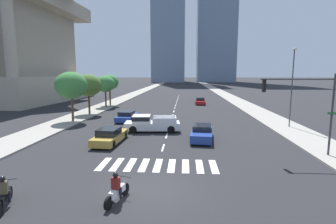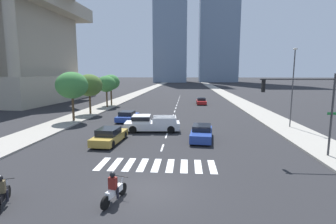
% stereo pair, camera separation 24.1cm
% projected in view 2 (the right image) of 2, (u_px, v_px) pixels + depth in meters
% --- Properties ---
extents(ground_plane, '(800.00, 800.00, 0.00)m').
position_uv_depth(ground_plane, '(148.00, 190.00, 13.06)').
color(ground_plane, '#232326').
extents(sidewalk_east, '(4.00, 260.00, 0.15)m').
position_uv_depth(sidewalk_east, '(254.00, 110.00, 41.67)').
color(sidewalk_east, gray).
rests_on(sidewalk_east, ground).
extents(sidewalk_west, '(4.00, 260.00, 0.15)m').
position_uv_depth(sidewalk_west, '(100.00, 108.00, 43.59)').
color(sidewalk_west, gray).
rests_on(sidewalk_west, ground).
extents(crosswalk_near, '(7.65, 2.47, 0.01)m').
position_uv_depth(crosswalk_near, '(156.00, 165.00, 16.57)').
color(crosswalk_near, silver).
rests_on(crosswalk_near, ground).
extents(lane_divider_center, '(0.14, 50.00, 0.01)m').
position_uv_depth(lane_divider_center, '(176.00, 108.00, 44.18)').
color(lane_divider_center, silver).
rests_on(lane_divider_center, ground).
extents(motorcycle_lead, '(0.87, 2.03, 1.49)m').
position_uv_depth(motorcycle_lead, '(114.00, 190.00, 11.75)').
color(motorcycle_lead, black).
rests_on(motorcycle_lead, ground).
extents(motorcycle_trailing, '(1.11, 2.10, 1.49)m').
position_uv_depth(motorcycle_trailing, '(2.00, 194.00, 11.36)').
color(motorcycle_trailing, black).
rests_on(motorcycle_trailing, ground).
extents(pickup_truck, '(5.72, 2.46, 1.67)m').
position_uv_depth(pickup_truck, '(150.00, 124.00, 26.24)').
color(pickup_truck, silver).
rests_on(pickup_truck, ground).
extents(sedan_blue_0, '(2.24, 4.74, 1.32)m').
position_uv_depth(sedan_blue_0, '(202.00, 133.00, 22.91)').
color(sedan_blue_0, navy).
rests_on(sedan_blue_0, ground).
extents(sedan_red_1, '(1.86, 4.23, 1.22)m').
position_uv_depth(sedan_red_1, '(201.00, 101.00, 49.46)').
color(sedan_red_1, maroon).
rests_on(sedan_red_1, ground).
extents(sedan_gold_2, '(2.14, 4.77, 1.33)m').
position_uv_depth(sedan_gold_2, '(109.00, 136.00, 21.85)').
color(sedan_gold_2, '#B28E38').
rests_on(sedan_gold_2, ground).
extents(sedan_blue_3, '(2.21, 4.46, 1.27)m').
position_uv_depth(sedan_blue_3, '(127.00, 116.00, 31.93)').
color(sedan_blue_3, navy).
rests_on(sedan_blue_3, ground).
extents(traffic_signal_near, '(5.29, 0.28, 5.76)m').
position_uv_depth(traffic_signal_near, '(305.00, 99.00, 17.67)').
color(traffic_signal_near, '#333335').
rests_on(traffic_signal_near, sidewalk_east).
extents(street_lamp_east, '(0.50, 0.24, 8.41)m').
position_uv_depth(street_lamp_east, '(293.00, 82.00, 27.17)').
color(street_lamp_east, '#3F3F42').
rests_on(street_lamp_east, sidewalk_east).
extents(street_tree_nearest, '(3.82, 3.82, 5.97)m').
position_uv_depth(street_tree_nearest, '(72.00, 85.00, 31.00)').
color(street_tree_nearest, '#4C3823').
rests_on(street_tree_nearest, sidewalk_west).
extents(street_tree_second, '(3.70, 3.70, 5.67)m').
position_uv_depth(street_tree_second, '(89.00, 85.00, 36.50)').
color(street_tree_second, '#4C3823').
rests_on(street_tree_second, sidewalk_west).
extents(street_tree_third, '(3.28, 3.28, 5.38)m').
position_uv_depth(street_tree_third, '(106.00, 84.00, 44.20)').
color(street_tree_third, '#4C3823').
rests_on(street_tree_third, sidewalk_west).
extents(street_tree_fourth, '(3.24, 3.24, 5.57)m').
position_uv_depth(street_tree_fourth, '(111.00, 82.00, 46.76)').
color(street_tree_fourth, '#4C3823').
rests_on(street_tree_fourth, sidewalk_west).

